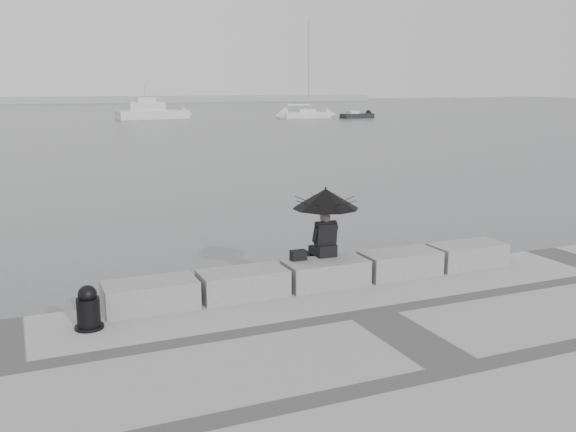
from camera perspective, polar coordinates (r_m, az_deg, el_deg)
name	(u,v)px	position (r m, az deg, el deg)	size (l,w,h in m)	color
ground	(315,303)	(13.12, 2.43, -7.71)	(360.00, 360.00, 0.00)	#4C4F51
stone_block_far_left	(150,295)	(11.45, -12.14, -6.91)	(1.60, 0.80, 0.50)	slate
stone_block_left	(243,284)	(11.87, -4.03, -6.01)	(1.60, 0.80, 0.50)	slate
stone_block_centre	(326,273)	(12.51, 3.36, -5.08)	(1.60, 0.80, 0.50)	slate
stone_block_right	(400,264)	(13.33, 9.92, -4.18)	(1.60, 0.80, 0.50)	slate
stone_block_far_right	(467,255)	(14.31, 15.64, -3.36)	(1.60, 0.80, 0.50)	slate
seated_person	(326,205)	(12.54, 3.37, 0.98)	(1.31, 1.31, 1.39)	black
bag	(298,255)	(12.42, 0.92, -3.51)	(0.30, 0.17, 0.20)	black
mooring_bollard	(88,311)	(10.78, -17.32, -8.02)	(0.46, 0.46, 0.73)	black
sailboat_right	(306,114)	(87.13, 1.58, 9.06)	(6.53, 2.54, 12.90)	silver
motor_cruiser	(153,112)	(86.46, -11.93, 9.03)	(9.55, 3.92, 4.50)	silver
small_motorboat	(357,116)	(87.46, 6.16, 8.86)	(4.69, 1.99, 1.10)	black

